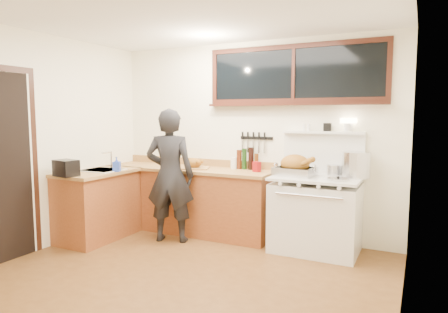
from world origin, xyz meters
The scene contains 19 objects.
ground_plane centered at (0.00, 0.00, -0.01)m, with size 4.00×3.50×0.02m, color brown.
room_shell centered at (0.00, 0.00, 1.65)m, with size 4.10×3.60×2.65m.
counter_back centered at (-0.80, 1.45, 0.45)m, with size 2.44×0.64×1.00m.
counter_left centered at (-1.70, 0.62, 0.45)m, with size 0.64×1.09×0.90m.
sink_unit centered at (-1.68, 0.70, 0.85)m, with size 0.50×0.45×0.37m.
vintage_stove centered at (1.00, 1.41, 0.47)m, with size 1.02×0.74×1.59m.
back_window centered at (0.60, 1.72, 2.06)m, with size 2.32×0.13×0.77m.
knife_strip centered at (0.08, 1.73, 1.31)m, with size 0.46×0.03×0.28m.
man centered at (-0.77, 0.95, 0.86)m, with size 0.72×0.58×1.71m.
soap_bottle centered at (-1.43, 0.70, 0.99)m, with size 0.11×0.11×0.19m.
toaster centered at (-1.70, 0.13, 1.00)m, with size 0.31×0.24×0.20m.
cutting_board centered at (-0.68, 1.37, 0.95)m, with size 0.52×0.46×0.14m.
roast_turkey centered at (0.74, 1.40, 1.00)m, with size 0.51×0.40×0.26m.
stockpot centered at (1.42, 1.56, 1.05)m, with size 0.42×0.42×0.30m.
saucepan centered at (1.15, 1.64, 0.96)m, with size 0.21×0.30×0.12m.
pot_lid centered at (1.27, 1.28, 0.91)m, with size 0.26×0.26×0.04m.
coffee_tin centered at (0.21, 1.47, 0.97)m, with size 0.11×0.10×0.13m.
pitcher centered at (-0.17, 1.60, 0.98)m, with size 0.11×0.11×0.16m.
bottle_cluster centered at (0.01, 1.63, 1.04)m, with size 0.31×0.07×0.30m.
Camera 1 is at (2.09, -3.27, 1.63)m, focal length 32.00 mm.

